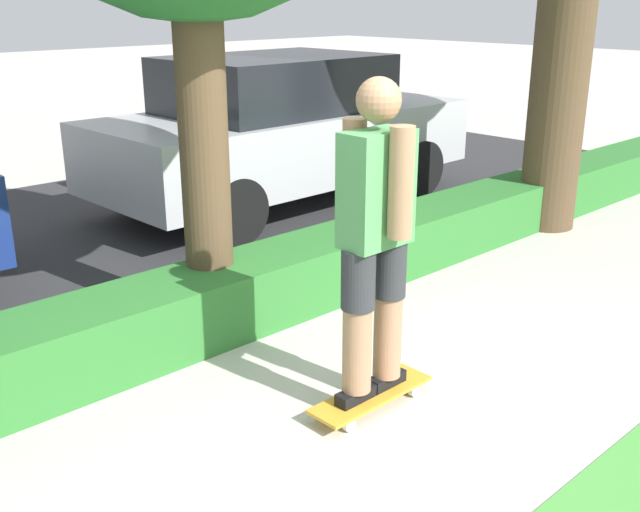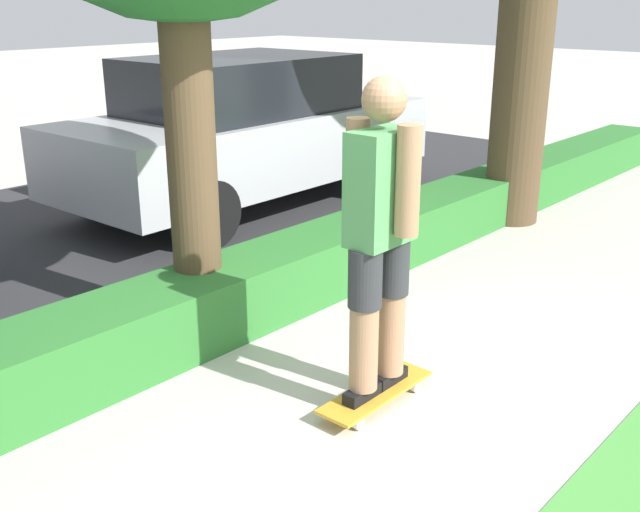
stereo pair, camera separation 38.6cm
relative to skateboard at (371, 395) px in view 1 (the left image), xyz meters
The scene contains 6 objects.
ground_plane 0.18m from the skateboard, 84.08° to the right, with size 60.00×60.00×0.00m, color #BCB7AD.
street_asphalt 4.04m from the skateboard, 89.77° to the left, with size 15.91×5.00×0.01m.
hedge_row 1.45m from the skateboard, 89.34° to the left, with size 15.91×0.60×0.47m.
skateboard is the anchor object (origin of this frame).
skater_person 0.97m from the skateboard, 86.42° to the right, with size 0.51×0.46×1.78m.
parked_car_middle 4.64m from the skateboard, 55.63° to the left, with size 4.40×1.90×1.64m.
Camera 1 is at (-2.84, -2.40, 2.25)m, focal length 42.00 mm.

